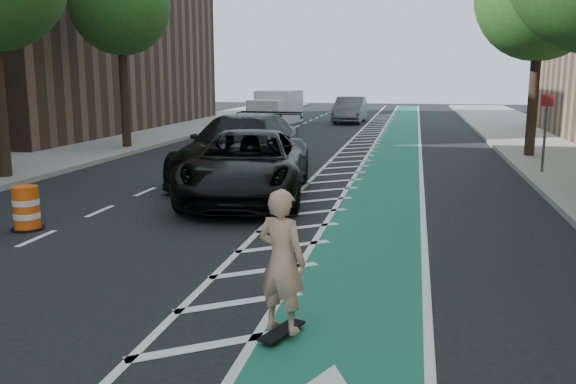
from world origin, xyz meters
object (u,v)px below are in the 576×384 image
(skateboarder, at_px, (282,261))
(suv_far, at_px, (242,147))
(barrel_a, at_px, (26,209))
(suv_near, at_px, (248,165))

(skateboarder, distance_m, suv_far, 11.20)
(suv_far, xyz_separation_m, barrel_a, (-2.57, -6.65, -0.53))
(suv_near, bearing_deg, suv_far, 101.46)
(skateboarder, xyz_separation_m, barrel_a, (-6.10, 3.98, -0.53))
(skateboarder, height_order, suv_far, suv_far)
(skateboarder, distance_m, suv_near, 8.36)
(suv_near, xyz_separation_m, suv_far, (-0.92, 2.69, 0.10))
(barrel_a, bearing_deg, suv_far, 68.87)
(suv_near, xyz_separation_m, barrel_a, (-3.49, -3.96, -0.43))
(skateboarder, bearing_deg, suv_far, -51.01)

